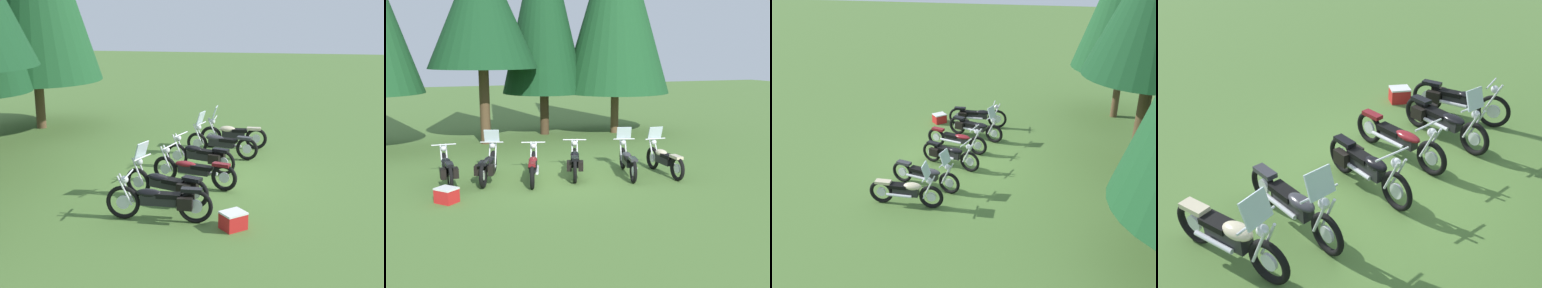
# 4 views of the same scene
# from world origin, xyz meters

# --- Properties ---
(ground_plane) EXTENTS (80.00, 80.00, 0.00)m
(ground_plane) POSITION_xyz_m (0.00, 0.00, 0.00)
(ground_plane) COLOR #4C7033
(motorcycle_0) EXTENTS (0.68, 2.32, 1.03)m
(motorcycle_0) POSITION_xyz_m (-3.07, 0.33, 0.47)
(motorcycle_0) COLOR black
(motorcycle_0) RESTS_ON ground_plane
(motorcycle_1) EXTENTS (1.04, 2.18, 1.36)m
(motorcycle_1) POSITION_xyz_m (-1.94, 0.44, 0.45)
(motorcycle_1) COLOR black
(motorcycle_1) RESTS_ON ground_plane
(motorcycle_2) EXTENTS (0.91, 2.29, 1.00)m
(motorcycle_2) POSITION_xyz_m (-0.74, 0.01, 0.43)
(motorcycle_2) COLOR black
(motorcycle_2) RESTS_ON ground_plane
(motorcycle_3) EXTENTS (0.97, 2.07, 1.00)m
(motorcycle_3) POSITION_xyz_m (0.51, 0.01, 0.45)
(motorcycle_3) COLOR black
(motorcycle_3) RESTS_ON ground_plane
(motorcycle_4) EXTENTS (0.84, 2.26, 1.35)m
(motorcycle_4) POSITION_xyz_m (2.03, -0.36, 0.46)
(motorcycle_4) COLOR black
(motorcycle_4) RESTS_ON ground_plane
(motorcycle_5) EXTENTS (0.67, 2.16, 1.36)m
(motorcycle_5) POSITION_xyz_m (3.10, -0.63, 0.47)
(motorcycle_5) COLOR black
(motorcycle_5) RESTS_ON ground_plane
(picnic_cooler) EXTENTS (0.62, 0.63, 0.37)m
(picnic_cooler) POSITION_xyz_m (-3.23, -1.23, 0.19)
(picnic_cooler) COLOR red
(picnic_cooler) RESTS_ON ground_plane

